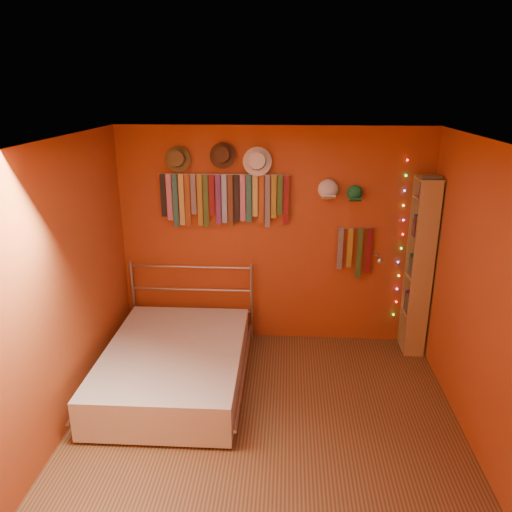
% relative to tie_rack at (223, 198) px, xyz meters
% --- Properties ---
extents(ground, '(3.50, 3.50, 0.00)m').
position_rel_tie_rack_xyz_m(ground, '(0.55, -1.68, -1.72)').
color(ground, '#532E1C').
rests_on(ground, ground).
extents(back_wall, '(3.50, 0.02, 2.50)m').
position_rel_tie_rack_xyz_m(back_wall, '(0.55, 0.07, -0.47)').
color(back_wall, '#A03919').
rests_on(back_wall, ground).
extents(right_wall, '(0.02, 3.50, 2.50)m').
position_rel_tie_rack_xyz_m(right_wall, '(2.30, -1.68, -0.47)').
color(right_wall, '#A03919').
rests_on(right_wall, ground).
extents(left_wall, '(0.02, 3.50, 2.50)m').
position_rel_tie_rack_xyz_m(left_wall, '(-1.20, -1.68, -0.47)').
color(left_wall, '#A03919').
rests_on(left_wall, ground).
extents(ceiling, '(3.50, 3.50, 0.02)m').
position_rel_tie_rack_xyz_m(ceiling, '(0.55, -1.68, 0.78)').
color(ceiling, white).
rests_on(ceiling, back_wall).
extents(tie_rack, '(1.45, 0.03, 0.60)m').
position_rel_tie_rack_xyz_m(tie_rack, '(0.00, 0.00, 0.00)').
color(tie_rack, '#A8A8AC').
rests_on(tie_rack, back_wall).
extents(small_tie_rack, '(0.40, 0.03, 0.59)m').
position_rel_tie_rack_xyz_m(small_tie_rack, '(1.48, 0.00, -0.57)').
color(small_tie_rack, '#A8A8AC').
rests_on(small_tie_rack, back_wall).
extents(fedora_olive, '(0.28, 0.15, 0.28)m').
position_rel_tie_rack_xyz_m(fedora_olive, '(-0.49, -0.03, 0.42)').
color(fedora_olive, brown).
rests_on(fedora_olive, back_wall).
extents(fedora_brown, '(0.28, 0.15, 0.28)m').
position_rel_tie_rack_xyz_m(fedora_brown, '(0.00, -0.03, 0.47)').
color(fedora_brown, '#482C19').
rests_on(fedora_brown, back_wall).
extents(fedora_white, '(0.31, 0.17, 0.31)m').
position_rel_tie_rack_xyz_m(fedora_white, '(0.37, -0.03, 0.41)').
color(fedora_white, white).
rests_on(fedora_white, back_wall).
extents(cap_white, '(0.20, 0.25, 0.20)m').
position_rel_tie_rack_xyz_m(cap_white, '(1.15, 0.01, 0.10)').
color(cap_white, white).
rests_on(cap_white, back_wall).
extents(cap_green, '(0.17, 0.22, 0.17)m').
position_rel_tie_rack_xyz_m(cap_green, '(1.44, 0.01, 0.07)').
color(cap_green, '#1A773E').
rests_on(cap_green, back_wall).
extents(fairy_lights, '(0.06, 0.02, 1.83)m').
position_rel_tie_rack_xyz_m(fairy_lights, '(1.98, 0.03, -0.48)').
color(fairy_lights, '#FF3333').
rests_on(fairy_lights, back_wall).
extents(reading_lamp, '(0.07, 0.30, 0.09)m').
position_rel_tie_rack_xyz_m(reading_lamp, '(1.72, -0.17, -0.63)').
color(reading_lamp, '#A8A8AC').
rests_on(reading_lamp, back_wall).
extents(bookshelf, '(0.25, 0.34, 2.00)m').
position_rel_tie_rack_xyz_m(bookshelf, '(2.21, -0.15, -0.71)').
color(bookshelf, '#AA884C').
rests_on(bookshelf, ground).
extents(bed, '(1.46, 1.99, 0.96)m').
position_rel_tie_rack_xyz_m(bed, '(-0.40, -1.04, -1.50)').
color(bed, '#A8A8AC').
rests_on(bed, ground).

